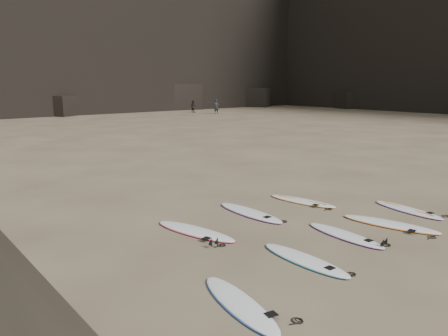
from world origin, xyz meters
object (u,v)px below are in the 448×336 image
(surfboard_3, at_px, (390,224))
(surfboard_6, at_px, (250,212))
(person_a, at_px, (216,107))
(surfboard_4, at_px, (408,210))
(person_b, at_px, (193,106))
(surfboard_2, at_px, (345,235))
(surfboard_0, at_px, (240,303))
(surfboard_5, at_px, (195,231))
(surfboard_7, at_px, (302,201))
(surfboard_1, at_px, (305,259))

(surfboard_3, bearing_deg, surfboard_6, 111.63)
(surfboard_6, bearing_deg, person_a, 53.36)
(surfboard_4, height_order, person_b, person_b)
(surfboard_2, distance_m, surfboard_3, 1.75)
(surfboard_0, distance_m, person_b, 48.87)
(surfboard_4, distance_m, surfboard_6, 4.95)
(surfboard_5, height_order, surfboard_6, surfboard_6)
(surfboard_6, bearing_deg, surfboard_4, -35.51)
(surfboard_4, relative_size, person_b, 1.54)
(surfboard_0, relative_size, surfboard_7, 1.00)
(surfboard_2, height_order, surfboard_3, surfboard_3)
(surfboard_7, bearing_deg, surfboard_2, -130.89)
(surfboard_5, bearing_deg, surfboard_3, -46.18)
(surfboard_6, bearing_deg, surfboard_0, -134.27)
(person_a, bearing_deg, surfboard_3, -115.09)
(person_a, bearing_deg, person_b, 112.36)
(surfboard_4, bearing_deg, surfboard_7, 130.81)
(surfboard_4, bearing_deg, surfboard_3, -158.95)
(surfboard_0, distance_m, surfboard_2, 4.57)
(surfboard_7, xyz_separation_m, person_b, (21.37, 36.57, 0.73))
(surfboard_2, relative_size, person_a, 1.37)
(surfboard_5, distance_m, surfboard_7, 4.51)
(surfboard_6, relative_size, surfboard_7, 1.09)
(surfboard_1, bearing_deg, surfboard_4, 6.29)
(surfboard_1, xyz_separation_m, surfboard_6, (1.46, 3.41, 0.00))
(surfboard_2, distance_m, surfboard_6, 3.07)
(surfboard_0, bearing_deg, person_b, 66.89)
(surfboard_4, distance_m, person_a, 41.30)
(surfboard_6, bearing_deg, surfboard_3, -54.76)
(surfboard_3, xyz_separation_m, surfboard_7, (-0.07, 3.15, -0.00))
(surfboard_2, bearing_deg, surfboard_6, 104.62)
(surfboard_5, relative_size, surfboard_7, 1.08)
(surfboard_0, distance_m, person_a, 46.61)
(surfboard_4, bearing_deg, surfboard_0, -164.40)
(surfboard_0, height_order, surfboard_7, same)
(surfboard_4, xyz_separation_m, person_b, (19.59, 39.31, 0.73))
(surfboard_5, distance_m, person_b, 44.94)
(surfboard_4, relative_size, surfboard_5, 0.90)
(surfboard_0, xyz_separation_m, surfboard_7, (6.13, 3.83, 0.00))
(surfboard_0, xyz_separation_m, surfboard_2, (4.47, 0.95, -0.00))
(surfboard_6, relative_size, person_b, 1.72)
(surfboard_2, xyz_separation_m, surfboard_6, (-0.58, 3.02, 0.00))
(surfboard_0, height_order, surfboard_6, surfboard_6)
(surfboard_1, distance_m, surfboard_6, 3.71)
(surfboard_0, distance_m, surfboard_3, 6.24)
(surfboard_0, distance_m, surfboard_4, 7.98)
(person_b, bearing_deg, surfboard_0, 131.68)
(person_a, bearing_deg, surfboard_5, -122.43)
(surfboard_6, height_order, person_a, person_a)
(surfboard_1, bearing_deg, surfboard_7, 42.27)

